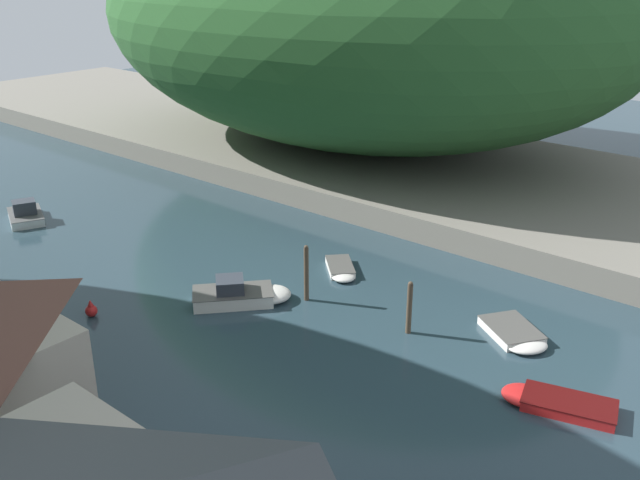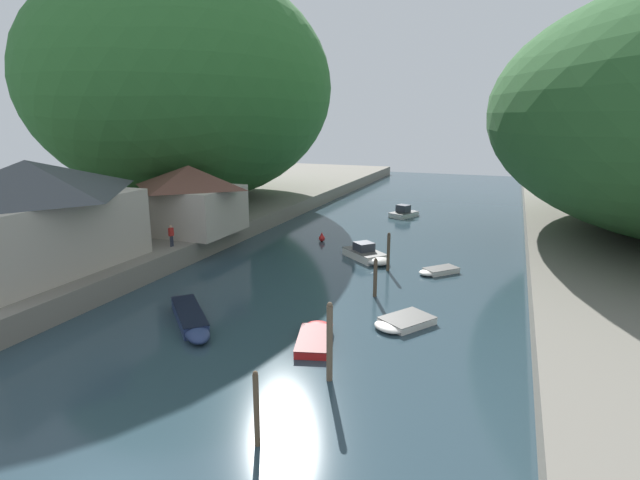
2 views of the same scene
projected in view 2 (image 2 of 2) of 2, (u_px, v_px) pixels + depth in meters
water_surface at (368, 256)px, 41.83m from camera, size 130.00×130.00×0.00m
left_bank at (143, 225)px, 49.79m from camera, size 22.00×120.00×1.56m
hillside_left at (196, 86)px, 57.75m from camera, size 29.79×41.70×26.38m
waterfront_building at (32, 214)px, 32.04m from camera, size 8.79×13.50×7.16m
boathouse_shed at (190, 198)px, 43.03m from camera, size 8.17×7.37×5.76m
boat_mid_channel at (315, 337)px, 25.99m from camera, size 2.75×4.56×0.44m
boat_navy_launch at (405, 213)px, 58.25m from camera, size 3.42×4.59×1.41m
boat_white_cruiser at (368, 255)px, 40.49m from camera, size 4.93×4.66×1.34m
boat_red_skiff at (437, 271)px, 37.04m from camera, size 3.09×3.18×0.40m
boat_moored_right at (402, 323)px, 27.77m from camera, size 3.54×3.95×0.42m
boat_yellow_tender at (192, 321)px, 27.67m from camera, size 5.40×5.49×0.70m
mooring_post_nearest at (256, 409)px, 17.39m from camera, size 0.21×0.21×2.91m
mooring_post_second at (330, 342)px, 21.68m from camera, size 0.27×0.27×3.68m
mooring_post_fourth at (375, 277)px, 32.09m from camera, size 0.25×0.25×2.59m
mooring_post_farthest at (388, 252)px, 37.41m from camera, size 0.24×0.24×2.97m
channel_buoy_near at (322, 238)px, 46.56m from camera, size 0.58×0.58×0.87m
person_on_quay at (171, 234)px, 38.42m from camera, size 0.27×0.41×1.69m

